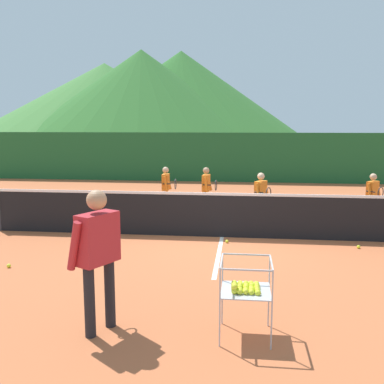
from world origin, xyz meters
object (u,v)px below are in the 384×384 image
(tennis_net, at_px, (222,215))
(student_0, at_px, (166,185))
(tennis_ball_4, at_px, (227,241))
(tennis_ball_7, at_px, (359,247))
(ball_cart, at_px, (245,288))
(instructor, at_px, (98,248))
(student_2, at_px, (261,194))
(student_3, at_px, (373,193))
(tennis_ball_0, at_px, (9,266))
(student_1, at_px, (207,186))

(tennis_net, xyz_separation_m, student_0, (-1.68, 2.56, 0.26))
(tennis_ball_4, xyz_separation_m, tennis_ball_7, (2.60, -0.11, 0.00))
(student_0, xyz_separation_m, ball_cart, (2.15, -7.02, -0.18))
(tennis_net, bearing_deg, tennis_ball_4, -75.21)
(instructor, height_order, student_2, instructor)
(student_3, height_order, tennis_ball_0, student_3)
(tennis_ball_4, bearing_deg, tennis_ball_0, -151.09)
(tennis_net, bearing_deg, instructor, -105.10)
(tennis_ball_4, bearing_deg, student_1, 103.06)
(student_3, relative_size, tennis_ball_0, 18.06)
(student_0, distance_m, student_3, 5.34)
(tennis_net, distance_m, student_0, 3.07)
(student_2, distance_m, ball_cart, 5.76)
(student_1, height_order, student_2, student_1)
(tennis_net, bearing_deg, ball_cart, -83.92)
(ball_cart, bearing_deg, tennis_ball_0, 153.61)
(tennis_ball_0, relative_size, tennis_ball_4, 1.00)
(ball_cart, relative_size, tennis_ball_7, 13.22)
(student_0, height_order, tennis_ball_0, student_0)
(instructor, bearing_deg, student_1, 84.44)
(student_2, relative_size, tennis_ball_4, 18.74)
(tennis_ball_0, bearing_deg, ball_cart, -26.39)
(ball_cart, distance_m, tennis_ball_7, 4.52)
(student_2, height_order, ball_cart, student_2)
(tennis_net, distance_m, tennis_ball_7, 2.82)
(instructor, xyz_separation_m, student_1, (0.68, 6.94, -0.25))
(tennis_net, bearing_deg, student_3, 27.20)
(student_2, distance_m, tennis_ball_4, 2.04)
(tennis_net, xyz_separation_m, student_1, (-0.55, 2.42, 0.27))
(tennis_net, relative_size, student_0, 8.15)
(student_1, distance_m, student_2, 1.81)
(tennis_net, relative_size, ball_cart, 11.46)
(student_0, bearing_deg, student_3, -7.47)
(student_2, height_order, student_3, student_2)
(instructor, relative_size, student_0, 1.34)
(student_2, xyz_separation_m, tennis_ball_0, (-4.39, -3.76, -0.73))
(tennis_ball_7, bearing_deg, tennis_ball_4, 177.58)
(tennis_ball_7, bearing_deg, student_1, 137.51)
(student_3, bearing_deg, tennis_ball_7, -110.35)
(instructor, height_order, ball_cart, instructor)
(ball_cart, bearing_deg, student_1, 98.44)
(student_2, bearing_deg, student_3, 11.89)
(tennis_ball_4, bearing_deg, student_3, 33.62)
(student_0, height_order, student_1, student_1)
(instructor, height_order, tennis_ball_4, instructor)
(tennis_net, height_order, student_3, student_3)
(ball_cart, bearing_deg, student_2, 86.09)
(tennis_ball_4, distance_m, tennis_ball_7, 2.60)
(tennis_net, xyz_separation_m, student_3, (3.62, 1.86, 0.24))
(tennis_net, relative_size, student_3, 8.39)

